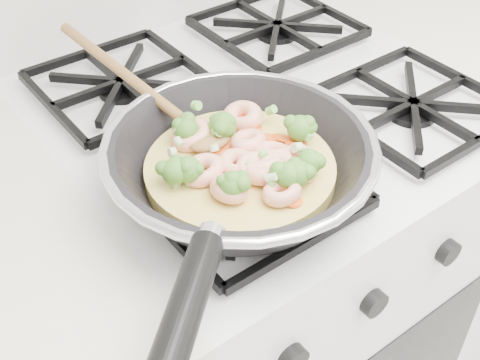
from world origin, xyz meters
TOP-DOWN VIEW (x-y plane):
  - stove at (0.00, 1.70)m, footprint 0.60×0.60m
  - skillet at (-0.16, 1.55)m, footprint 0.43×0.57m

SIDE VIEW (x-z plane):
  - stove at x=0.00m, z-range 0.00..0.92m
  - skillet at x=-0.16m, z-range 0.91..1.01m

